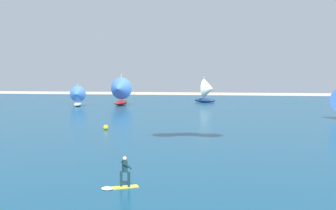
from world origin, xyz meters
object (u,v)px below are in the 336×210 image
at_px(sailboat_far_left, 77,96).
at_px(marker_buoy, 106,127).
at_px(kitesurfer, 121,177).
at_px(sailboat_anchored_offshore, 208,91).
at_px(sailboat_outermost, 120,91).

height_order(sailboat_far_left, marker_buoy, sailboat_far_left).
relative_size(kitesurfer, sailboat_far_left, 0.51).
xyz_separation_m(sailboat_anchored_offshore, sailboat_far_left, (-21.99, -11.34, -0.51)).
xyz_separation_m(kitesurfer, sailboat_far_left, (-19.06, 47.40, 1.20)).
bearing_deg(sailboat_outermost, sailboat_far_left, -156.89).
distance_m(sailboat_anchored_offshore, sailboat_far_left, 24.75).
bearing_deg(sailboat_far_left, kitesurfer, -68.09).
distance_m(sailboat_far_left, marker_buoy, 29.53).
height_order(sailboat_anchored_offshore, marker_buoy, sailboat_anchored_offshore).
height_order(kitesurfer, sailboat_outermost, sailboat_outermost).
bearing_deg(kitesurfer, sailboat_anchored_offshore, 87.14).
bearing_deg(sailboat_anchored_offshore, kitesurfer, -92.86).
xyz_separation_m(kitesurfer, marker_buoy, (-6.60, 20.68, -0.34)).
distance_m(kitesurfer, sailboat_anchored_offshore, 58.85).
distance_m(sailboat_anchored_offshore, marker_buoy, 39.30).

